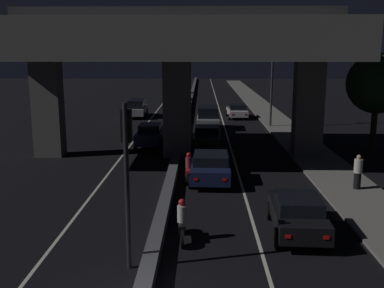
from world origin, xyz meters
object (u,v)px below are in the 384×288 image
Objects in this scene: car_dark_green_third at (207,136)px; car_silver_second_oncoming at (137,108)px; motorcycle_red_filtering_mid at (189,169)px; car_white_fifth at (237,111)px; street_lamp at (269,68)px; car_silver_fourth at (208,118)px; traffic_light_left_of_median at (127,157)px; car_dark_blue_second at (211,166)px; car_dark_blue_lead_oncoming at (150,134)px; motorcycle_black_filtering_near at (182,223)px; car_black_lead at (297,213)px; pedestrian_on_sidewalk at (358,172)px; car_dark_green_third_oncoming at (174,96)px; car_white_fourth_oncoming at (179,90)px.

car_dark_green_third is 0.90× the size of car_silver_second_oncoming.
car_white_fifth is at bearing -5.85° from motorcycle_red_filtering_mid.
car_silver_fourth is at bearing -167.48° from street_lamp.
motorcycle_red_filtering_mid is (1.50, 9.14, -2.76)m from traffic_light_left_of_median.
street_lamp is at bearing -76.39° from car_silver_fourth.
car_silver_fourth reaches higher than car_dark_blue_second.
motorcycle_black_filtering_near reaches higher than car_dark_blue_lead_oncoming.
traffic_light_left_of_median is 9.97m from car_dark_blue_second.
car_dark_blue_second is at bearing 26.70° from car_black_lead.
pedestrian_on_sidewalk is at bearing 27.47° from car_silver_second_oncoming.
motorcycle_black_filtering_near is at bearing 4.84° from car_dark_green_third_oncoming.
traffic_light_left_of_median is 1.23× the size of car_white_fourth_oncoming.
pedestrian_on_sidewalk is at bearing -143.13° from car_dark_green_third.
car_silver_fourth reaches higher than motorcycle_black_filtering_near.
car_white_fourth_oncoming is at bearing 14.91° from car_white_fifth.
traffic_light_left_of_median is 1.23× the size of car_silver_fourth.
car_dark_green_third_oncoming is (0.01, 26.20, 0.17)m from car_dark_blue_lead_oncoming.
car_dark_green_third is 0.91× the size of car_dark_blue_lead_oncoming.
pedestrian_on_sidewalk is at bearing -57.75° from motorcycle_black_filtering_near.
car_dark_green_third is at bearing 2.30° from car_dark_blue_second.
traffic_light_left_of_median is at bearing 118.25° from car_black_lead.
car_white_fourth_oncoming reaches higher than car_dark_blue_second.
car_white_fourth_oncoming is at bearing 8.16° from car_dark_green_third.
motorcycle_red_filtering_mid is at bearing 18.19° from car_dark_blue_lead_oncoming.
car_dark_green_third is 2.20× the size of motorcycle_red_filtering_mid.
car_dark_green_third_oncoming reaches higher than car_white_fifth.
car_silver_fourth is 20.18m from car_dark_green_third_oncoming.
car_white_fifth is 2.10× the size of motorcycle_red_filtering_mid.
car_silver_second_oncoming reaches higher than motorcycle_red_filtering_mid.
motorcycle_black_filtering_near is (2.93, -42.40, -0.28)m from car_dark_green_third_oncoming.
car_black_lead is 2.26× the size of motorcycle_black_filtering_near.
car_silver_second_oncoming reaches higher than car_dark_blue_second.
traffic_light_left_of_median is 17.88m from car_dark_green_third.
traffic_light_left_of_median is 0.57× the size of street_lamp.
pedestrian_on_sidewalk is at bearing -34.55° from car_black_lead.
pedestrian_on_sidewalk reaches higher than car_dark_blue_second.
car_dark_green_third is at bearing 23.53° from car_silver_second_oncoming.
car_dark_blue_lead_oncoming reaches higher than car_black_lead.
car_silver_second_oncoming is at bearing 7.18° from motorcycle_black_filtering_near.
car_silver_fourth is 1.00× the size of car_white_fourth_oncoming.
traffic_light_left_of_median is 31.89m from car_white_fifth.
car_dark_blue_second is at bearing -79.39° from motorcycle_red_filtering_mid.
car_silver_fourth reaches higher than pedestrian_on_sidewalk.
car_dark_green_third_oncoming is at bearing 9.35° from motorcycle_red_filtering_mid.
car_dark_blue_lead_oncoming is 16.46m from motorcycle_black_filtering_near.
car_dark_green_third_oncoming reaches higher than car_white_fourth_oncoming.
traffic_light_left_of_median is 9.66m from motorcycle_red_filtering_mid.
car_white_fourth_oncoming is at bearing 8.18° from motorcycle_red_filtering_mid.
car_dark_green_third_oncoming reaches higher than car_dark_blue_second.
car_dark_green_third_oncoming is (-4.10, 19.76, -0.07)m from car_silver_fourth.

